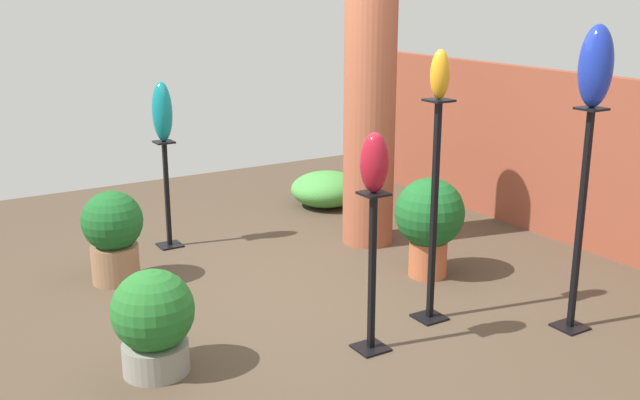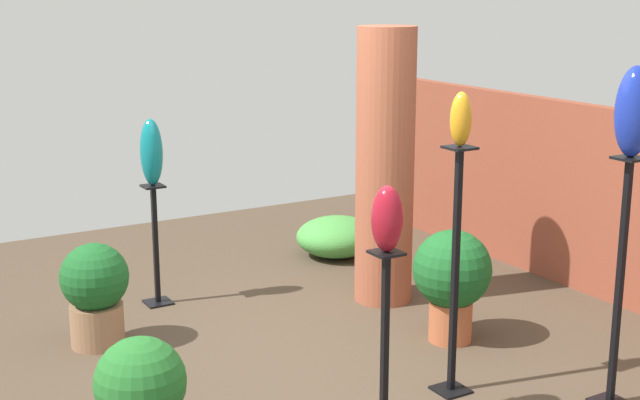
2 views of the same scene
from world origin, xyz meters
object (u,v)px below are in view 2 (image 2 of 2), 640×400
Objects in this scene: potted_plant_front_right at (141,393)px; art_vase_cobalt at (634,112)px; brick_pillar at (385,167)px; art_vase_teal at (151,152)px; pedestal_ruby at (385,349)px; pedestal_amber at (455,281)px; art_vase_amber at (461,119)px; pedestal_teal at (156,251)px; art_vase_ruby at (387,219)px; pedestal_cobalt at (619,293)px; potted_plant_near_pillar at (95,290)px; potted_plant_mid_left at (452,276)px.

art_vase_cobalt is at bearing 71.17° from potted_plant_front_right.
brick_pillar is 4.20× the size of art_vase_teal.
pedestal_amber is at bearing 104.83° from pedestal_ruby.
art_vase_amber is at bearing -20.06° from brick_pillar.
pedestal_ruby is 2.60m from pedestal_teal.
art_vase_cobalt reaches higher than potted_plant_front_right.
brick_pillar reaches higher than art_vase_ruby.
pedestal_cobalt is at bearing 71.25° from pedestal_ruby.
potted_plant_near_pillar is (0.58, -0.66, -0.81)m from art_vase_teal.
pedestal_ruby is 2.83× the size of art_vase_ruby.
art_vase_ruby is (-0.45, -1.34, 0.53)m from pedestal_cobalt.
pedestal_cobalt is 2.94× the size of art_vase_cobalt.
pedestal_ruby is at bearing 27.68° from potted_plant_near_pillar.
art_vase_amber is at bearing -130.69° from pedestal_cobalt.
brick_pillar reaches higher than art_vase_teal.
art_vase_amber is (1.59, -0.58, 0.62)m from brick_pillar.
art_vase_teal is 2.47m from potted_plant_front_right.
potted_plant_mid_left is at bearing 98.84° from potted_plant_front_right.
pedestal_amber is at bearing 42.32° from potted_plant_near_pillar.
art_vase_cobalt is (3.02, 1.72, 0.55)m from art_vase_teal.
pedestal_teal is 2.90m from art_vase_amber.
pedestal_amber is at bearing -38.16° from potted_plant_mid_left.
art_vase_ruby is at bearing -108.75° from pedestal_cobalt.
art_vase_teal is at bearing -157.29° from art_vase_amber.
potted_plant_mid_left is at bearing 61.39° from potted_plant_near_pillar.
art_vase_ruby is 2.60m from art_vase_teal.
brick_pillar is at bearing 175.46° from potted_plant_mid_left.
pedestal_ruby reaches higher than pedestal_teal.
brick_pillar reaches higher than potted_plant_near_pillar.
pedestal_ruby is 1.43m from pedestal_cobalt.
pedestal_ruby is 0.68m from pedestal_amber.
potted_plant_near_pillar is at bearing -48.55° from pedestal_teal.
potted_plant_near_pillar is (0.58, -0.66, -0.03)m from pedestal_teal.
brick_pillar is at bearing 62.83° from pedestal_teal.
art_vase_ruby is 0.72× the size of art_vase_cobalt.
art_vase_teal reaches higher than potted_plant_near_pillar.
pedestal_teal is at bearing 0.00° from art_vase_teal.
potted_plant_mid_left is at bearing 125.68° from art_vase_ruby.
potted_plant_mid_left is (-0.81, 1.12, 0.00)m from pedestal_ruby.
pedestal_amber is at bearing -130.69° from art_vase_cobalt.
pedestal_ruby is at bearing -54.32° from potted_plant_mid_left.
art_vase_teal is at bearing 131.45° from potted_plant_near_pillar.
brick_pillar reaches higher than potted_plant_front_right.
pedestal_teal is 2.72m from art_vase_ruby.
potted_plant_near_pillar is (-1.83, -1.66, -0.31)m from pedestal_amber.
pedestal_ruby is at bearing 8.58° from pedestal_teal.
pedestal_cobalt is at bearing 71.25° from art_vase_ruby.
potted_plant_front_right is (-0.27, -1.89, -0.38)m from pedestal_amber.
art_vase_ruby reaches higher than potted_plant_mid_left.
pedestal_teal is at bearing -150.29° from pedestal_cobalt.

